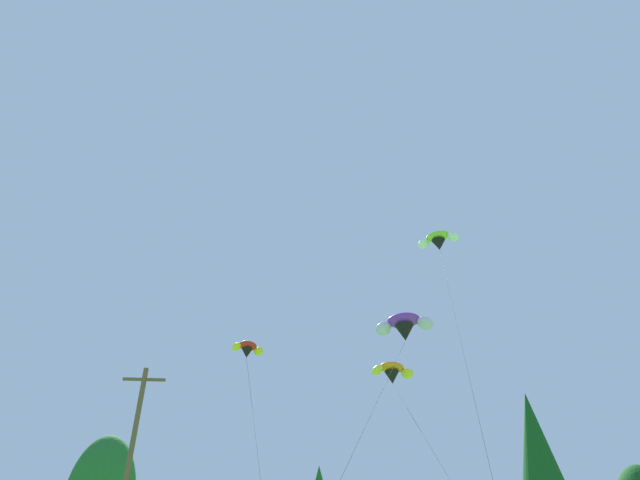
% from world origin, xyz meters
% --- Properties ---
extents(treeline_tree_e, '(4.72, 4.72, 14.19)m').
position_xyz_m(treeline_tree_e, '(15.72, 45.26, 8.89)').
color(treeline_tree_e, '#472D19').
rests_on(treeline_tree_e, ground_plane).
extents(utility_pole, '(2.20, 0.26, 11.51)m').
position_xyz_m(utility_pole, '(-10.37, 33.80, 6.02)').
color(utility_pole, brown).
rests_on(utility_pole, ground_plane).
extents(parafoil_kite_high_red_yellow, '(3.69, 18.44, 14.89)m').
position_xyz_m(parafoil_kite_high_red_yellow, '(-5.57, 40.94, 15.45)').
color(parafoil_kite_high_red_yellow, red).
extents(parafoil_kite_mid_lime_white, '(6.77, 18.48, 24.03)m').
position_xyz_m(parafoil_kite_mid_lime_white, '(8.92, 40.47, 24.80)').
color(parafoil_kite_mid_lime_white, '#93D633').
extents(parafoil_kite_far_purple, '(8.24, 10.41, 13.57)m').
position_xyz_m(parafoil_kite_far_purple, '(3.56, 32.73, 13.90)').
color(parafoil_kite_far_purple, purple).
extents(parafoil_kite_low_orange, '(3.02, 15.30, 12.09)m').
position_xyz_m(parafoil_kite_low_orange, '(3.79, 37.76, 12.99)').
color(parafoil_kite_low_orange, orange).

